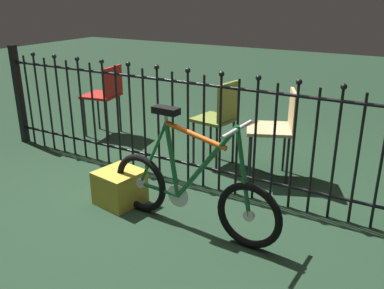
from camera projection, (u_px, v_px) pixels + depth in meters
ground_plane at (166, 211)px, 3.39m from camera, size 20.00×20.00×0.00m
iron_fence at (194, 126)px, 3.67m from camera, size 4.79×0.07×1.13m
bicycle at (190, 190)px, 3.06m from camera, size 1.44×0.40×0.91m
chair_tan at (278, 124)px, 3.81m from camera, size 0.55×0.55×0.84m
chair_red at (106, 92)px, 5.00m from camera, size 0.46×0.45×0.85m
chair_olive at (220, 115)px, 4.08m from camera, size 0.42×0.41×0.87m
display_crate at (120, 187)px, 3.47m from camera, size 0.39×0.39×0.29m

